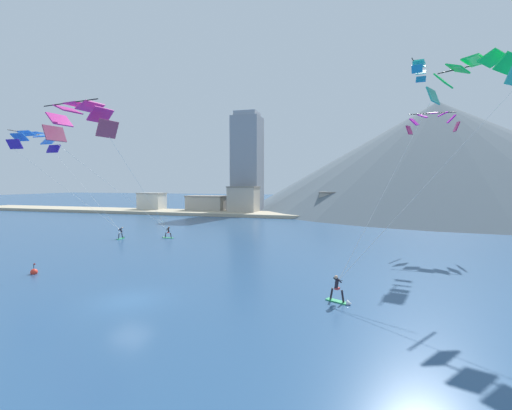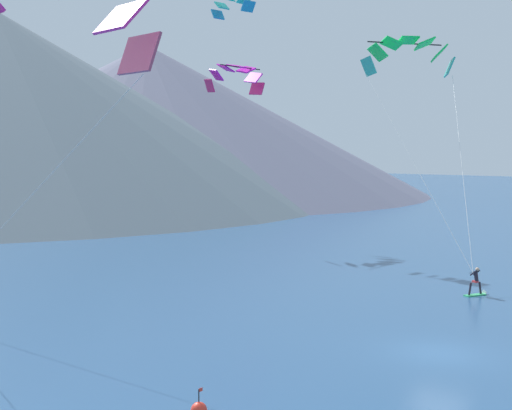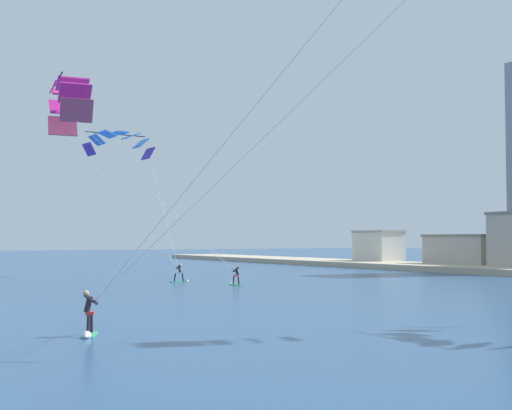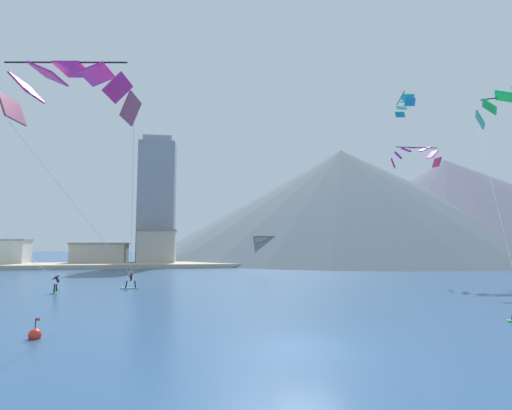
% 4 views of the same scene
% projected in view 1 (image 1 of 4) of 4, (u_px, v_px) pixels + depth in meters
% --- Properties ---
extents(ground_plane, '(400.00, 400.00, 0.00)m').
position_uv_depth(ground_plane, '(130.00, 300.00, 22.13)').
color(ground_plane, navy).
extents(kitesurfer_near_lead, '(0.69, 1.77, 1.70)m').
position_uv_depth(kitesurfer_near_lead, '(122.00, 235.00, 46.57)').
color(kitesurfer_near_lead, '#33B266').
rests_on(kitesurfer_near_lead, ground).
extents(kitesurfer_near_trail, '(1.75, 0.57, 1.63)m').
position_uv_depth(kitesurfer_near_trail, '(167.00, 235.00, 47.15)').
color(kitesurfer_near_trail, '#33B266').
rests_on(kitesurfer_near_trail, ground).
extents(kitesurfer_mid_center, '(1.74, 1.12, 1.83)m').
position_uv_depth(kitesurfer_mid_center, '(340.00, 294.00, 21.68)').
color(kitesurfer_mid_center, '#33B266').
rests_on(kitesurfer_mid_center, ground).
extents(parafoil_kite_near_lead, '(14.37, 7.32, 13.46)m').
position_uv_depth(parafoil_kite_near_lead, '(35.00, 139.00, 48.46)').
color(parafoil_kite_near_lead, '#351DA3').
extents(parafoil_kite_near_trail, '(8.46, 14.76, 14.18)m').
position_uv_depth(parafoil_kite_near_trail, '(80.00, 117.00, 34.02)').
color(parafoil_kite_near_trail, '#933A5A').
extents(parafoil_kite_mid_center, '(13.21, 12.49, 16.24)m').
position_uv_depth(parafoil_kite_mid_center, '(473.00, 73.00, 27.28)').
color(parafoil_kite_mid_center, teal).
extents(parafoil_kite_distant_high_outer, '(6.25, 3.13, 2.83)m').
position_uv_depth(parafoil_kite_distant_high_outer, '(432.00, 120.00, 44.69)').
color(parafoil_kite_distant_high_outer, '#C01A60').
extents(parafoil_kite_distant_low_drift, '(2.57, 5.60, 1.92)m').
position_uv_depth(parafoil_kite_distant_low_drift, '(419.00, 68.00, 43.51)').
color(parafoil_kite_distant_low_drift, '#1C85BF').
extents(race_marker_buoy, '(0.56, 0.56, 1.02)m').
position_uv_depth(race_marker_buoy, '(34.00, 272.00, 28.53)').
color(race_marker_buoy, red).
rests_on(race_marker_buoy, ground).
extents(shoreline_strip, '(180.00, 10.00, 0.70)m').
position_uv_depth(shoreline_strip, '(290.00, 215.00, 77.15)').
color(shoreline_strip, '#BCAD8E').
rests_on(shoreline_strip, ground).
extents(shore_building_harbour_front, '(6.95, 5.83, 6.75)m').
position_uv_depth(shore_building_harbour_front, '(244.00, 200.00, 82.83)').
color(shore_building_harbour_front, '#B7AD9E').
rests_on(shore_building_harbour_front, ground).
extents(shore_building_promenade_mid, '(6.74, 4.52, 4.95)m').
position_uv_depth(shore_building_promenade_mid, '(152.00, 202.00, 91.01)').
color(shore_building_promenade_mid, silver).
rests_on(shore_building_promenade_mid, ground).
extents(shore_building_quay_east, '(5.25, 4.54, 5.59)m').
position_uv_depth(shore_building_quay_east, '(331.00, 204.00, 76.95)').
color(shore_building_quay_east, '#A89E8E').
rests_on(shore_building_quay_east, ground).
extents(shore_building_quay_west, '(9.94, 5.41, 4.32)m').
position_uv_depth(shore_building_quay_west, '(207.00, 204.00, 87.30)').
color(shore_building_quay_west, '#B7AD9E').
rests_on(shore_building_quay_west, ground).
extents(shore_building_old_town, '(8.35, 4.64, 6.01)m').
position_uv_depth(shore_building_old_town, '(426.00, 205.00, 70.68)').
color(shore_building_old_town, silver).
rests_on(shore_building_old_town, ground).
extents(highrise_tower, '(7.00, 7.00, 25.46)m').
position_uv_depth(highrise_tower, '(247.00, 164.00, 87.34)').
color(highrise_tower, gray).
rests_on(highrise_tower, ground).
extents(mountain_peak_central_summit, '(109.44, 109.44, 31.36)m').
position_uv_depth(mountain_peak_central_summit, '(436.00, 155.00, 100.72)').
color(mountain_peak_central_summit, slate).
rests_on(mountain_peak_central_summit, ground).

